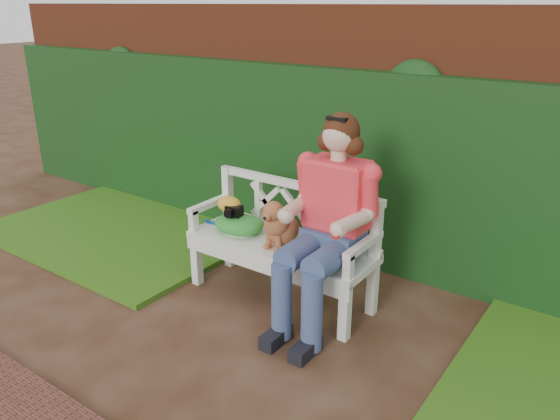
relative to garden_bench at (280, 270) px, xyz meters
The scene contains 11 objects.
ground 0.82m from the garden_bench, 65.24° to the right, with size 60.00×60.00×0.00m, color #371C0F.
brick_wall 1.50m from the garden_bench, 74.56° to the left, with size 10.00×0.30×2.20m, color brown.
ivy_hedge 1.19m from the garden_bench, 71.27° to the left, with size 10.00×0.18×1.70m, color #183A15.
grass_left 2.09m from the garden_bench, behind, with size 2.60×2.00×0.05m, color #285914.
garden_bench is the anchor object (origin of this frame).
seated_woman 0.72m from the garden_bench, ahead, with size 0.66×0.89×1.57m, color #D64A6D, non-canonical shape.
dog 0.43m from the garden_bench, 47.06° to the right, with size 0.26×0.35×0.38m, color brown, non-canonical shape.
tennis_racket 0.48m from the garden_bench, behind, with size 0.54×0.23×0.03m, color white, non-canonical shape.
green_bag 0.50m from the garden_bench, behind, with size 0.42×0.33×0.14m, color #27851B, non-canonical shape.
camera_item 0.60m from the garden_bench, behind, with size 0.12×0.09×0.08m, color black.
baseball_glove 0.67m from the garden_bench, behind, with size 0.21×0.16×0.13m, color gold.
Camera 1 is at (1.90, -2.41, 2.21)m, focal length 35.00 mm.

